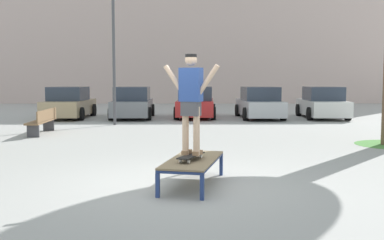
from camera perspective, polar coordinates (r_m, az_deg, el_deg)
ground_plane at (r=7.89m, az=-1.27°, el=-8.21°), size 120.00×120.00×0.00m
building_facade at (r=37.48m, az=-1.09°, el=14.21°), size 39.99×4.00×15.55m
skate_box at (r=7.78m, az=0.10°, el=-5.28°), size 1.17×2.02×0.46m
skateboard at (r=7.62m, az=-0.13°, el=-4.56°), size 0.49×0.82×0.09m
skater at (r=7.52m, az=-0.13°, el=2.94°), size 0.95×0.46×1.69m
car_tan at (r=22.31m, az=-15.27°, el=2.00°), size 1.93×4.21×1.50m
car_grey at (r=21.72m, az=-7.53°, el=2.06°), size 1.99×4.24×1.50m
car_red at (r=21.86m, az=0.47°, el=2.12°), size 2.07×4.28×1.50m
car_silver at (r=21.65m, az=8.54°, el=2.04°), size 2.01×4.25×1.50m
car_white at (r=22.42m, az=16.16°, el=1.99°), size 2.08×4.28×1.50m
park_bench at (r=16.03m, az=-18.37°, el=-0.08°), size 0.56×2.42×0.83m
light_post at (r=18.59m, az=-9.92°, el=11.21°), size 0.36×0.36×5.83m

